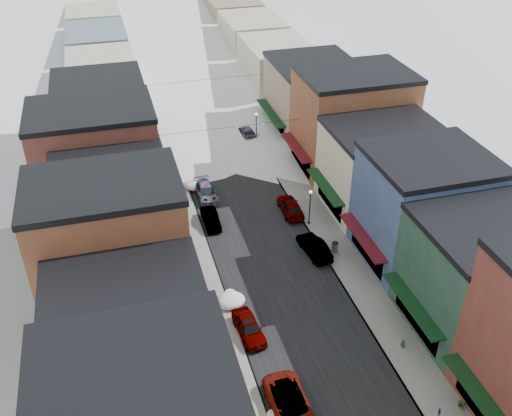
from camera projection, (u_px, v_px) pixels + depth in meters
road at (198, 109)px, 81.77m from camera, size 10.00×160.00×0.01m
sidewalk_left at (151, 114)px, 80.24m from camera, size 3.20×160.00×0.15m
sidewalk_right at (242, 104)px, 83.21m from camera, size 3.20×160.00×0.15m
curb_left at (162, 113)px, 80.59m from camera, size 0.10×160.00×0.15m
curb_right at (232, 105)px, 82.87m from camera, size 0.10×160.00×0.15m
bldg_l_cream at (131, 340)px, 37.89m from camera, size 11.30×8.20×9.50m
bldg_l_brick_near at (112, 253)px, 43.41m from camera, size 12.30×8.20×12.50m
bldg_l_grayblue at (115, 212)px, 51.33m from camera, size 11.30×9.20×9.00m
bldg_l_brick_far at (97, 158)px, 57.82m from camera, size 13.30×9.20×11.00m
bldg_l_tan at (103, 121)px, 66.38m from camera, size 11.30×11.20×10.00m
bldg_r_green at (482, 276)px, 43.42m from camera, size 11.30×9.20×9.50m
bldg_r_blue at (423, 208)px, 50.41m from camera, size 11.30×9.20×10.50m
bldg_r_cream at (382, 167)px, 58.19m from camera, size 12.30×9.20×9.00m
bldg_r_brick_far at (352, 120)px, 64.88m from camera, size 13.30×9.20×11.50m
bldg_r_tan at (312, 97)px, 73.27m from camera, size 11.30×11.20×9.50m
distant_blocks at (171, 36)px, 98.13m from camera, size 34.00×55.00×8.00m
overhead_cables at (214, 102)px, 68.30m from camera, size 16.40×15.04×0.04m
car_white_suv at (291, 406)px, 38.25m from camera, size 2.74×5.70×1.56m
car_silver_sedan at (249, 328)px, 44.42m from camera, size 2.18×4.49×1.48m
car_dark_hatch at (211, 219)px, 57.17m from camera, size 1.45×4.13×1.36m
car_silver_wagon at (206, 192)px, 61.48m from camera, size 2.09×4.85×1.39m
car_green_sedan at (314, 247)px, 53.08m from camera, size 2.16×4.84×1.54m
car_gray_suv at (290, 206)px, 58.86m from camera, size 2.01×4.75×1.60m
car_black_sedan at (245, 132)px, 73.70m from camera, size 2.70×5.50×1.54m
car_lane_silver at (188, 112)px, 78.98m from camera, size 2.36×5.03×1.66m
car_lane_white at (193, 85)px, 87.49m from camera, size 2.91×6.07×1.67m
trash_can at (335, 247)px, 53.22m from camera, size 0.61×0.61×1.04m
streetlamp_near at (310, 203)px, 56.13m from camera, size 0.32×0.32×3.85m
streetlamp_far at (256, 124)px, 71.19m from camera, size 0.34×0.34×4.08m
planter_near at (461, 404)px, 38.70m from camera, size 0.63×0.55×0.68m
planter_far at (403, 344)px, 43.36m from camera, size 0.46×0.46×0.65m
snow_pile_mid at (231, 300)px, 47.44m from camera, size 2.41×2.69×1.02m
snow_pile_far at (195, 184)px, 63.16m from camera, size 2.45×2.71×1.04m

